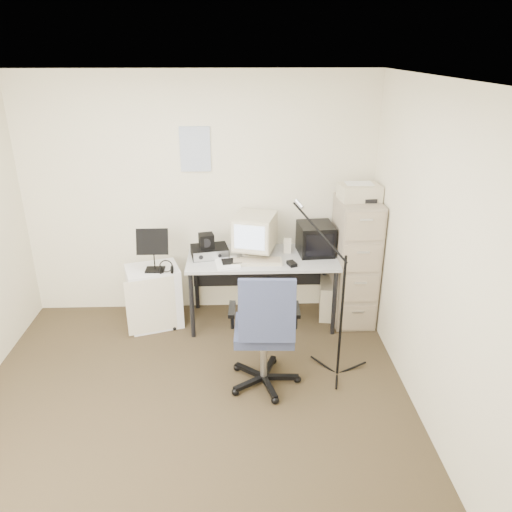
{
  "coord_description": "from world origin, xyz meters",
  "views": [
    {
      "loc": [
        0.4,
        -3.17,
        2.69
      ],
      "look_at": [
        0.55,
        0.95,
        0.95
      ],
      "focal_mm": 35.0,
      "sensor_mm": 36.0,
      "label": 1
    }
  ],
  "objects_px": {
    "side_cart": "(154,296)",
    "desk": "(262,289)",
    "office_chair": "(264,328)",
    "filing_cabinet": "(354,261)"
  },
  "relations": [
    {
      "from": "filing_cabinet",
      "to": "office_chair",
      "type": "height_order",
      "value": "filing_cabinet"
    },
    {
      "from": "desk",
      "to": "side_cart",
      "type": "distance_m",
      "value": 1.11
    },
    {
      "from": "desk",
      "to": "office_chair",
      "type": "distance_m",
      "value": 1.09
    },
    {
      "from": "desk",
      "to": "office_chair",
      "type": "xyz_separation_m",
      "value": [
        -0.04,
        -1.07,
        0.18
      ]
    },
    {
      "from": "office_chair",
      "to": "side_cart",
      "type": "distance_m",
      "value": 1.52
    },
    {
      "from": "filing_cabinet",
      "to": "side_cart",
      "type": "distance_m",
      "value": 2.09
    },
    {
      "from": "side_cart",
      "to": "desk",
      "type": "bearing_deg",
      "value": -16.36
    },
    {
      "from": "desk",
      "to": "office_chair",
      "type": "relative_size",
      "value": 1.38
    },
    {
      "from": "office_chair",
      "to": "side_cart",
      "type": "xyz_separation_m",
      "value": [
        -1.07,
        1.05,
        -0.23
      ]
    },
    {
      "from": "office_chair",
      "to": "filing_cabinet",
      "type": "bearing_deg",
      "value": 50.5
    }
  ]
}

